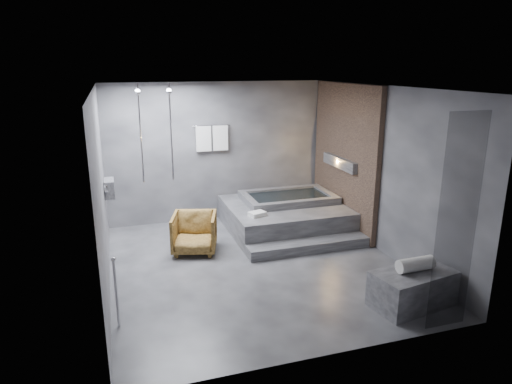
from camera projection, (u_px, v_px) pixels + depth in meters
name	position (u px, v px, depth m)	size (l,w,h in m)	color
room	(275.00, 155.00, 7.23)	(5.00, 5.04, 2.82)	#2E2E30
tub_deck	(284.00, 216.00, 8.93)	(2.20, 2.00, 0.50)	#333336
tub_step	(309.00, 246.00, 7.89)	(2.20, 0.36, 0.18)	#333336
concrete_bench	(412.00, 288.00, 6.08)	(1.09, 0.60, 0.49)	#38373A
driftwood_chair	(194.00, 233.00, 7.81)	(0.73, 0.75, 0.68)	#483012
rolled_towel	(416.00, 264.00, 6.01)	(0.19, 0.19, 0.52)	silver
deck_towel	(257.00, 214.00, 8.17)	(0.28, 0.21, 0.08)	silver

